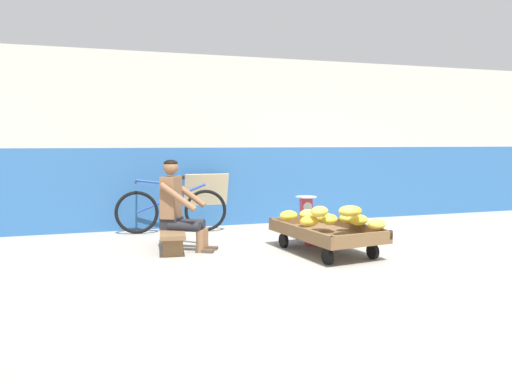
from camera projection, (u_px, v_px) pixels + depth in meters
name	position (u px, v px, depth m)	size (l,w,h in m)	color
ground_plane	(340.00, 267.00, 5.45)	(80.00, 80.00, 0.00)	#A39E93
back_wall	(253.00, 142.00, 8.33)	(16.00, 0.30, 2.72)	#2D609E
banana_cart	(326.00, 234.00, 6.12)	(1.03, 1.54, 0.36)	brown
banana_pile	(332.00, 217.00, 6.03)	(0.99, 1.20, 0.26)	yellow
low_bench	(172.00, 234.00, 6.32)	(0.43, 1.13, 0.27)	brown
vendor_seated	(178.00, 205.00, 6.26)	(0.74, 0.64, 1.14)	brown
plastic_crate	(306.00, 227.00, 7.12)	(0.36, 0.28, 0.30)	#234CA8
weighing_scale	(306.00, 206.00, 7.08)	(0.30, 0.30, 0.29)	#28282D
bicycle_near_left	(171.00, 209.00, 7.49)	(1.66, 0.48, 0.86)	black
sign_board	(206.00, 200.00, 8.01)	(0.70, 0.30, 0.86)	#C6B289
shopping_bag	(313.00, 236.00, 6.59)	(0.18, 0.12, 0.24)	#D13D4C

